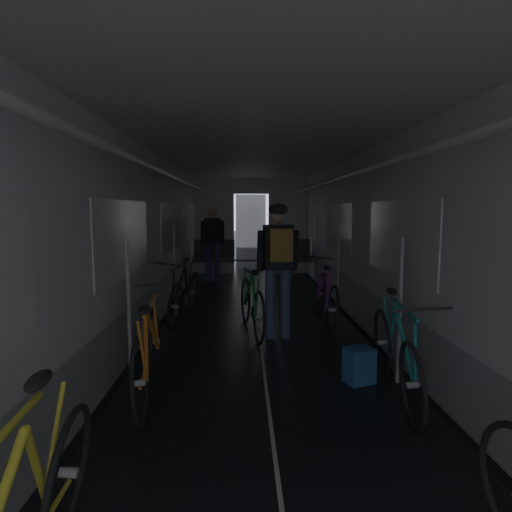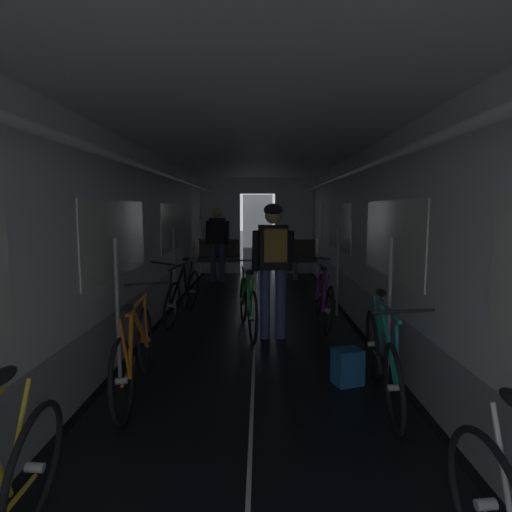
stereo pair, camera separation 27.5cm
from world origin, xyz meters
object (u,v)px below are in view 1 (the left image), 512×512
bicycle_purple (326,298)px  bicycle_green_in_aisle (252,305)px  bicycle_teal (396,355)px  person_standing_near_bench (213,240)px  bicycle_orange (148,354)px  bench_seat_far_left (214,256)px  backpack_on_floor (359,365)px  person_cyclist_aisle (278,256)px  bicycle_black (184,295)px  bench_seat_far_right (290,255)px

bicycle_purple → bicycle_green_in_aisle: size_ratio=1.01×
bicycle_teal → person_standing_near_bench: size_ratio=1.00×
bicycle_orange → person_standing_near_bench: 5.85m
bench_seat_far_left → bicycle_green_in_aisle: bench_seat_far_left is taller
bicycle_teal → backpack_on_floor: size_ratio=4.97×
bicycle_orange → person_cyclist_aisle: 2.19m
bicycle_black → bicycle_purple: size_ratio=1.00×
bicycle_orange → bicycle_black: bearing=91.0°
bicycle_black → bicycle_purple: bicycle_black is taller
bicycle_black → bicycle_green_in_aisle: 1.19m
bicycle_purple → person_standing_near_bench: size_ratio=1.00×
person_standing_near_bench → bicycle_green_in_aisle: bearing=-78.4°
bench_seat_far_right → bicycle_green_in_aisle: 4.41m
person_standing_near_bench → backpack_on_floor: person_standing_near_bench is taller
bench_seat_far_left → bicycle_orange: size_ratio=0.58×
bicycle_purple → person_cyclist_aisle: (-0.74, -0.65, 0.69)m
bicycle_black → person_standing_near_bench: person_standing_near_bench is taller
person_cyclist_aisle → person_standing_near_bench: 4.33m
bench_seat_far_left → bench_seat_far_right: 1.80m
bicycle_orange → backpack_on_floor: 1.98m
bicycle_black → person_cyclist_aisle: bearing=-34.4°
bicycle_green_in_aisle → person_standing_near_bench: size_ratio=1.00×
bicycle_orange → bicycle_purple: bicycle_purple is taller
bicycle_orange → bicycle_teal: (2.18, -0.09, -0.00)m
bicycle_purple → backpack_on_floor: 2.07m
bicycle_purple → person_standing_near_bench: (-1.88, 3.53, 0.59)m
bicycle_black → bicycle_green_in_aisle: bicycle_black is taller
bench_seat_far_left → bicycle_black: size_ratio=0.58×
bicycle_green_in_aisle → backpack_on_floor: size_ratio=4.94×
person_standing_near_bench → backpack_on_floor: bearing=-72.1°
person_cyclist_aisle → backpack_on_floor: bearing=-64.6°
bicycle_green_in_aisle → backpack_on_floor: (1.00, -1.67, -0.21)m
bicycle_orange → backpack_on_floor: bearing=6.8°
bicycle_orange → person_cyclist_aisle: size_ratio=0.98×
bicycle_green_in_aisle → bicycle_teal: bearing=-58.3°
bicycle_orange → backpack_on_floor: (1.95, 0.23, -0.21)m
bench_seat_far_right → person_standing_near_bench: size_ratio=0.58×
bicycle_purple → bicycle_teal: size_ratio=1.00×
bicycle_black → bicycle_teal: bearing=-49.9°
bench_seat_far_right → backpack_on_floor: 5.97m
bicycle_orange → backpack_on_floor: size_ratio=4.97×
bicycle_orange → bicycle_green_in_aisle: (0.95, 1.90, 0.00)m
person_standing_near_bench → backpack_on_floor: (1.80, -5.58, -0.81)m
bicycle_black → bicycle_orange: bearing=-89.0°
bicycle_green_in_aisle → person_standing_near_bench: (-0.80, 3.92, 0.59)m
bench_seat_far_right → bicycle_orange: bearing=-107.5°
bicycle_purple → bicycle_black: bearing=172.9°
bicycle_teal → person_cyclist_aisle: 2.06m
bench_seat_far_right → bicycle_black: 4.16m
backpack_on_floor → person_standing_near_bench: bearing=107.9°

